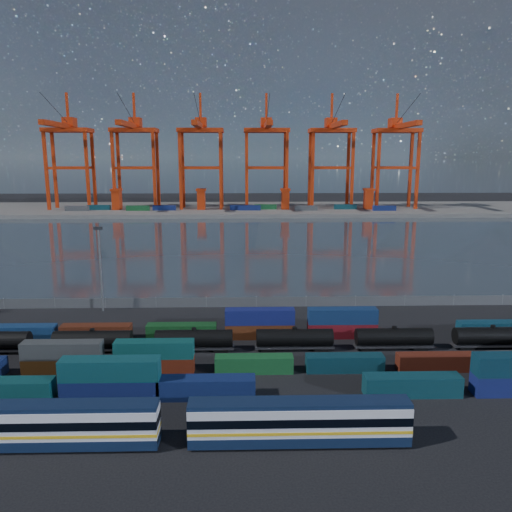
{
  "coord_description": "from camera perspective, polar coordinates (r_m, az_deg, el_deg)",
  "views": [
    {
      "loc": [
        -2.49,
        -68.08,
        29.47
      ],
      "look_at": [
        0.0,
        30.0,
        10.0
      ],
      "focal_mm": 35.0,
      "sensor_mm": 36.0,
      "label": 1
    }
  ],
  "objects": [
    {
      "name": "ground",
      "position": [
        74.22,
        0.6,
        -12.17
      ],
      "size": [
        700.0,
        700.0,
        0.0
      ],
      "primitive_type": "plane",
      "color": "black",
      "rests_on": "ground"
    },
    {
      "name": "quay_containers",
      "position": [
        264.97,
        -3.3,
        5.54
      ],
      "size": [
        172.58,
        10.99,
        2.6
      ],
      "color": "navy",
      "rests_on": "far_quay"
    },
    {
      "name": "straddle_carriers",
      "position": [
        268.95,
        -1.46,
        6.6
      ],
      "size": [
        140.0,
        7.0,
        11.1
      ],
      "color": "red",
      "rests_on": "far_quay"
    },
    {
      "name": "container_row_south",
      "position": [
        64.8,
        7.94,
        -14.0
      ],
      "size": [
        128.21,
        2.47,
        5.27
      ],
      "color": "#46494B",
      "rests_on": "ground"
    },
    {
      "name": "waterfront_fence",
      "position": [
        100.23,
        0.03,
        -5.27
      ],
      "size": [
        160.12,
        0.12,
        2.2
      ],
      "color": "#595B5E",
      "rests_on": "ground"
    },
    {
      "name": "container_row_north",
      "position": [
        84.43,
        7.83,
        -8.12
      ],
      "size": [
        140.72,
        2.32,
        4.95
      ],
      "color": "#111156",
      "rests_on": "ground"
    },
    {
      "name": "passenger_train",
      "position": [
        58.1,
        -22.83,
        -17.44
      ],
      "size": [
        74.97,
        2.84,
        4.87
      ],
      "color": "silver",
      "rests_on": "ground"
    },
    {
      "name": "distant_mountains",
      "position": [
        1680.23,
        0.83,
        17.74
      ],
      "size": [
        2470.0,
        1100.0,
        520.0
      ],
      "color": "#1E2630",
      "rests_on": "ground"
    },
    {
      "name": "yard_light_mast",
      "position": [
        100.07,
        -17.38,
        -0.93
      ],
      "size": [
        1.6,
        0.4,
        16.6
      ],
      "color": "slate",
      "rests_on": "ground"
    },
    {
      "name": "tanker_string",
      "position": [
        78.43,
        4.41,
        -9.4
      ],
      "size": [
        136.26,
        2.63,
        3.77
      ],
      "color": "black",
      "rests_on": "ground"
    },
    {
      "name": "container_row_mid",
      "position": [
        71.84,
        8.33,
        -11.65
      ],
      "size": [
        140.5,
        2.21,
        4.71
      ],
      "color": "#3E4043",
      "rests_on": "ground"
    },
    {
      "name": "harbor_water",
      "position": [
        175.58,
        -0.62,
        1.56
      ],
      "size": [
        700.0,
        700.0,
        0.0
      ],
      "primitive_type": "plane",
      "color": "#2A343D",
      "rests_on": "ground"
    },
    {
      "name": "gantry_cranes",
      "position": [
        271.61,
        -2.58,
        13.11
      ],
      "size": [
        199.14,
        46.36,
        62.77
      ],
      "color": "red",
      "rests_on": "ground"
    },
    {
      "name": "far_quay",
      "position": [
        279.54,
        -0.94,
        5.38
      ],
      "size": [
        700.0,
        70.0,
        2.0
      ],
      "primitive_type": "cube",
      "color": "#514F4C",
      "rests_on": "ground"
    }
  ]
}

